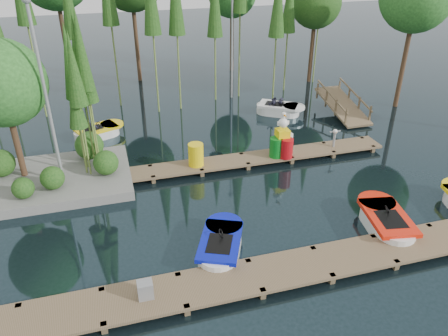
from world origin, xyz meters
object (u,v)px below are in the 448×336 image
object	(u,v)px
boat_yellow_far	(98,132)
yellow_barrel	(196,155)
island	(28,109)
drum_cluster	(283,143)
utility_cabinet	(145,290)
boat_red	(386,222)
boat_blue	(221,246)

from	to	relation	value
boat_yellow_far	yellow_barrel	xyz separation A→B (m)	(3.91, -4.75, 0.52)
island	drum_cluster	distance (m)	10.30
utility_cabinet	yellow_barrel	distance (m)	7.62
island	boat_yellow_far	bearing A→B (deg)	60.43
yellow_barrel	drum_cluster	xyz separation A→B (m)	(3.85, -0.15, 0.11)
boat_red	yellow_barrel	world-z (taller)	yellow_barrel
yellow_barrel	boat_yellow_far	bearing A→B (deg)	129.46
island	utility_cabinet	bearing A→B (deg)	-67.95
boat_red	boat_yellow_far	bearing A→B (deg)	141.49
yellow_barrel	boat_blue	bearing A→B (deg)	-94.77
boat_blue	yellow_barrel	world-z (taller)	yellow_barrel
yellow_barrel	drum_cluster	size ratio (longest dim) A/B	0.48
island	drum_cluster	world-z (taller)	island
boat_yellow_far	yellow_barrel	bearing A→B (deg)	-52.51
boat_yellow_far	utility_cabinet	xyz separation A→B (m)	(0.91, -11.75, 0.29)
island	yellow_barrel	world-z (taller)	island
boat_red	yellow_barrel	bearing A→B (deg)	142.80
boat_blue	drum_cluster	world-z (taller)	drum_cluster
drum_cluster	utility_cabinet	bearing A→B (deg)	-135.00
boat_blue	boat_red	xyz separation A→B (m)	(5.76, -0.35, 0.02)
utility_cabinet	yellow_barrel	world-z (taller)	yellow_barrel
yellow_barrel	drum_cluster	distance (m)	3.86
boat_yellow_far	utility_cabinet	bearing A→B (deg)	-87.53
boat_yellow_far	yellow_barrel	distance (m)	6.17
island	utility_cabinet	xyz separation A→B (m)	(3.16, -7.79, -2.63)
boat_red	yellow_barrel	xyz separation A→B (m)	(-5.30, 5.80, 0.50)
boat_blue	drum_cluster	xyz separation A→B (m)	(4.31, 5.30, 0.63)
utility_cabinet	drum_cluster	size ratio (longest dim) A/B	0.25
island	yellow_barrel	distance (m)	6.65
island	boat_red	xyz separation A→B (m)	(11.45, -6.59, -2.90)
utility_cabinet	boat_yellow_far	bearing A→B (deg)	94.43
island	drum_cluster	xyz separation A→B (m)	(10.00, -0.94, -2.29)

